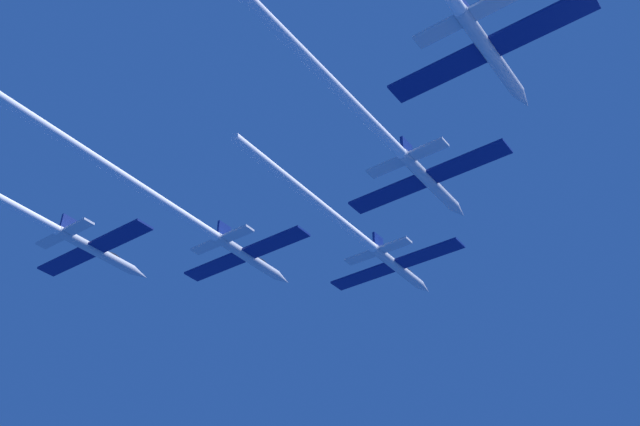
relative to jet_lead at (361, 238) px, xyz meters
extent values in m
cylinder|color=silver|center=(0.00, 8.91, -0.04)|extent=(1.32, 12.02, 1.32)
cone|color=silver|center=(0.00, 16.24, -0.04)|extent=(1.30, 2.64, 1.30)
ellipsoid|color=black|center=(0.00, 11.55, 0.52)|extent=(0.93, 2.40, 0.66)
cube|color=navy|center=(-5.23, 8.31, -0.04)|extent=(9.13, 2.64, 0.29)
cube|color=navy|center=(5.23, 8.31, -0.04)|extent=(9.13, 2.64, 0.29)
cube|color=navy|center=(0.00, 4.10, 1.59)|extent=(0.35, 2.16, 1.92)
cube|color=silver|center=(-2.72, 3.86, -0.04)|extent=(4.11, 1.59, 0.29)
cube|color=silver|center=(2.72, 3.86, -0.04)|extent=(4.11, 1.59, 0.29)
cylinder|color=white|center=(0.00, -10.70, -0.04)|extent=(1.19, 27.20, 1.19)
cylinder|color=silver|center=(-14.29, -5.52, -0.38)|extent=(1.32, 12.02, 1.32)
cone|color=silver|center=(-14.29, 1.82, -0.38)|extent=(1.30, 2.64, 1.30)
ellipsoid|color=black|center=(-14.29, -2.87, 0.18)|extent=(0.93, 2.40, 0.66)
cube|color=navy|center=(-19.52, -6.12, -0.38)|extent=(9.13, 2.64, 0.29)
cube|color=navy|center=(-9.06, -6.12, -0.38)|extent=(9.13, 2.64, 0.29)
cube|color=navy|center=(-14.29, -10.32, 1.24)|extent=(0.35, 2.16, 1.92)
cube|color=silver|center=(-17.00, -10.56, -0.38)|extent=(4.11, 1.59, 0.29)
cube|color=silver|center=(-11.57, -10.56, -0.38)|extent=(4.11, 1.59, 0.29)
cylinder|color=white|center=(-14.29, -27.49, -0.38)|extent=(1.19, 31.93, 1.19)
cylinder|color=silver|center=(13.00, -5.80, -0.30)|extent=(1.32, 12.02, 1.32)
cone|color=silver|center=(13.00, 1.53, -0.30)|extent=(1.30, 2.64, 1.30)
ellipsoid|color=black|center=(13.00, -3.16, 0.26)|extent=(0.93, 2.40, 0.66)
cube|color=navy|center=(7.77, -6.40, -0.30)|extent=(9.13, 2.64, 0.29)
cube|color=navy|center=(18.23, -6.40, -0.30)|extent=(9.13, 2.64, 0.29)
cube|color=navy|center=(13.00, -10.61, 1.32)|extent=(0.35, 2.16, 1.92)
cube|color=silver|center=(10.28, -10.85, -0.30)|extent=(4.11, 1.59, 0.29)
cube|color=silver|center=(15.71, -10.85, -0.30)|extent=(4.11, 1.59, 0.29)
cylinder|color=white|center=(13.00, -25.54, -0.30)|extent=(1.19, 27.45, 1.19)
cylinder|color=silver|center=(-28.63, -18.56, -0.79)|extent=(1.32, 12.02, 1.32)
cone|color=silver|center=(-28.63, -11.23, -0.79)|extent=(1.30, 2.64, 1.30)
ellipsoid|color=black|center=(-28.63, -15.92, -0.23)|extent=(0.93, 2.40, 0.66)
cube|color=navy|center=(-33.86, -19.16, -0.79)|extent=(9.13, 2.64, 0.29)
cube|color=navy|center=(-23.41, -19.16, -0.79)|extent=(9.13, 2.64, 0.29)
cube|color=navy|center=(-28.63, -23.37, 0.84)|extent=(0.35, 2.16, 1.92)
cube|color=silver|center=(-31.35, -23.61, -0.79)|extent=(4.11, 1.59, 0.29)
cube|color=silver|center=(-25.92, -23.61, -0.79)|extent=(4.11, 1.59, 0.29)
cylinder|color=silver|center=(27.00, -19.77, -0.63)|extent=(1.32, 12.02, 1.32)
cone|color=silver|center=(27.00, -12.44, -0.63)|extent=(1.30, 2.64, 1.30)
ellipsoid|color=black|center=(27.00, -17.13, -0.06)|extent=(0.93, 2.40, 0.66)
cube|color=navy|center=(21.77, -20.37, -0.63)|extent=(9.13, 2.64, 0.29)
cube|color=navy|center=(32.23, -20.37, -0.63)|extent=(9.13, 2.64, 0.29)
cube|color=navy|center=(27.00, -24.58, 1.00)|extent=(0.35, 2.16, 1.92)
cube|color=silver|center=(24.28, -24.82, -0.63)|extent=(4.11, 1.59, 0.29)
cube|color=silver|center=(29.72, -24.82, -0.63)|extent=(4.11, 1.59, 0.29)
camera|label=1|loc=(41.21, -65.50, -49.69)|focal=40.49mm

